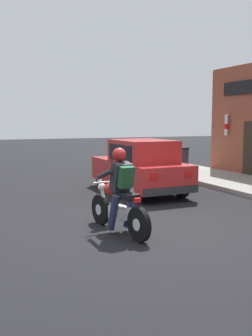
# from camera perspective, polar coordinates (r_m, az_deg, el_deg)

# --- Properties ---
(ground_plane) EXTENTS (80.00, 80.00, 0.00)m
(ground_plane) POSITION_cam_1_polar(r_m,az_deg,el_deg) (7.71, 2.14, -9.06)
(ground_plane) COLOR black
(motorcycle_with_rider) EXTENTS (0.66, 2.01, 1.62)m
(motorcycle_with_rider) POSITION_cam_1_polar(r_m,az_deg,el_deg) (7.43, -1.03, -4.30)
(motorcycle_with_rider) COLOR black
(motorcycle_with_rider) RESTS_ON ground
(car_hatchback) EXTENTS (1.69, 3.80, 1.57)m
(car_hatchback) POSITION_cam_1_polar(r_m,az_deg,el_deg) (11.56, 2.05, 0.14)
(car_hatchback) COLOR black
(car_hatchback) RESTS_ON ground
(trash_bin) EXTENTS (0.56, 0.56, 0.98)m
(trash_bin) POSITION_cam_1_polar(r_m,az_deg,el_deg) (15.25, 8.08, 1.21)
(trash_bin) COLOR #2D2D33
(trash_bin) RESTS_ON sidewalk_curb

